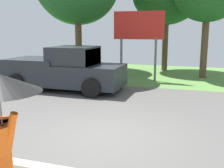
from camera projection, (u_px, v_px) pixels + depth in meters
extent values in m
cube|color=#565451|center=(125.00, 114.00, 8.62)|extent=(40.00, 8.00, 0.10)
cube|color=#59863F|center=(160.00, 75.00, 16.09)|extent=(40.00, 8.00, 0.10)
cylinder|color=#E55B19|center=(10.00, 129.00, 3.23)|extent=(0.24, 0.09, 0.45)
cylinder|color=gray|center=(1.00, 111.00, 3.22)|extent=(0.02, 0.02, 0.75)
cube|color=#23282D|center=(64.00, 74.00, 11.82)|extent=(5.20, 2.00, 0.90)
cube|color=#23282D|center=(74.00, 57.00, 11.52)|extent=(1.80, 1.84, 0.90)
cube|color=#2D3842|center=(92.00, 58.00, 11.26)|extent=(0.10, 1.70, 0.77)
cube|color=#23282D|center=(37.00, 60.00, 12.10)|extent=(2.40, 2.00, 0.20)
cylinder|color=black|center=(108.00, 79.00, 12.30)|extent=(0.76, 0.28, 0.76)
cylinder|color=black|center=(92.00, 88.00, 10.43)|extent=(0.76, 0.28, 0.76)
cylinder|color=black|center=(43.00, 75.00, 13.32)|extent=(0.76, 0.28, 0.76)
cylinder|color=black|center=(17.00, 83.00, 11.45)|extent=(0.76, 0.28, 0.76)
cylinder|color=slate|center=(121.00, 58.00, 14.32)|extent=(0.12, 0.12, 2.20)
cylinder|color=slate|center=(155.00, 59.00, 13.78)|extent=(0.12, 0.12, 2.20)
cube|color=red|center=(139.00, 25.00, 13.71)|extent=(2.60, 0.10, 1.40)
cylinder|color=brown|center=(204.00, 46.00, 14.55)|extent=(0.36, 0.36, 3.45)
cylinder|color=brown|center=(79.00, 42.00, 17.89)|extent=(0.36, 0.36, 3.58)
cylinder|color=brown|center=(79.00, 45.00, 14.91)|extent=(0.36, 0.36, 3.54)
cylinder|color=brown|center=(165.00, 43.00, 17.21)|extent=(0.36, 0.36, 3.46)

